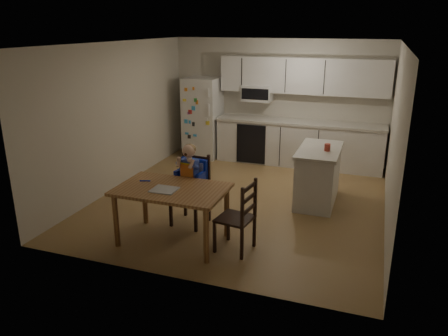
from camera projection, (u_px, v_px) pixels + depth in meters
room at (251, 120)px, 7.28m from camera, size 4.52×5.01×2.51m
refrigerator at (203, 118)px, 9.40m from camera, size 0.72×0.70×1.70m
kitchen_run at (299, 122)px, 8.82m from camera, size 3.37×0.62×2.15m
kitchen_island at (318, 175)px, 7.02m from camera, size 0.64×1.22×0.90m
red_cup at (327, 147)px, 6.74m from camera, size 0.09×0.09×0.11m
dining_table at (172, 195)px, 5.67m from camera, size 1.42×0.91×0.76m
napkin at (164, 190)px, 5.56m from camera, size 0.32×0.28×0.01m
toddler_spoon at (144, 181)px, 5.87m from camera, size 0.12×0.06×0.02m
chair_booster at (191, 176)px, 6.20m from camera, size 0.49×0.49×1.19m
chair_side at (242, 213)px, 5.44m from camera, size 0.48×0.48×0.95m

